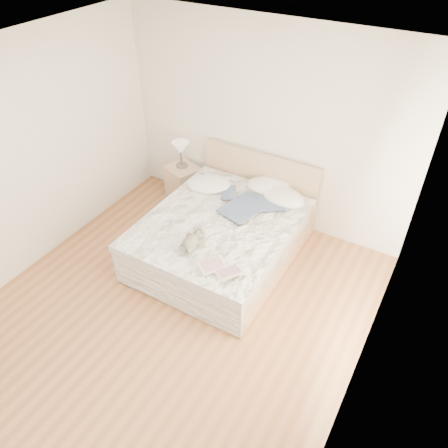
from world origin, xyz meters
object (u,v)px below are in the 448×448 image
(nightstand, at_px, (183,184))
(bed, at_px, (223,235))
(table_lamp, at_px, (181,149))
(childrens_book, at_px, (221,269))
(teddy_bear, at_px, (191,246))
(photo_book, at_px, (210,180))

(nightstand, bearing_deg, bed, -34.18)
(table_lamp, xyz_separation_m, childrens_book, (1.62, -1.64, -0.21))
(childrens_book, distance_m, teddy_bear, 0.49)
(bed, distance_m, table_lamp, 1.51)
(photo_book, relative_size, teddy_bear, 1.09)
(nightstand, bearing_deg, teddy_bear, -52.52)
(bed, height_order, teddy_bear, bed)
(bed, relative_size, teddy_bear, 6.94)
(table_lamp, distance_m, childrens_book, 2.31)
(bed, height_order, childrens_book, bed)
(childrens_book, bearing_deg, teddy_bear, -162.58)
(table_lamp, height_order, childrens_book, table_lamp)
(childrens_book, bearing_deg, bed, 152.36)
(bed, height_order, nightstand, bed)
(bed, bearing_deg, photo_book, 133.18)
(table_lamp, xyz_separation_m, teddy_bear, (1.15, -1.50, -0.19))
(nightstand, height_order, childrens_book, childrens_book)
(bed, bearing_deg, table_lamp, 145.52)
(bed, distance_m, photo_book, 0.87)
(photo_book, height_order, childrens_book, same)
(childrens_book, height_order, teddy_bear, teddy_bear)
(nightstand, bearing_deg, childrens_book, -45.27)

